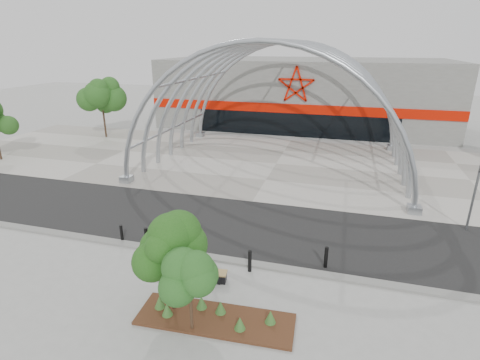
% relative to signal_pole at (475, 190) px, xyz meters
% --- Properties ---
extents(ground, '(140.00, 140.00, 0.00)m').
position_rel_signal_pole_xyz_m(ground, '(-12.52, -6.47, -2.41)').
color(ground, '#969691').
rests_on(ground, ground).
extents(road, '(140.00, 7.00, 0.02)m').
position_rel_signal_pole_xyz_m(road, '(-12.52, -2.97, -2.40)').
color(road, black).
rests_on(road, ground).
extents(forecourt, '(60.00, 17.00, 0.04)m').
position_rel_signal_pole_xyz_m(forecourt, '(-12.52, 9.03, -2.39)').
color(forecourt, gray).
rests_on(forecourt, ground).
extents(kerb, '(60.00, 0.50, 0.12)m').
position_rel_signal_pole_xyz_m(kerb, '(-12.52, -6.72, -2.35)').
color(kerb, slate).
rests_on(kerb, ground).
extents(arena_building, '(34.00, 15.24, 8.00)m').
position_rel_signal_pole_xyz_m(arena_building, '(-12.52, 26.98, 1.58)').
color(arena_building, slate).
rests_on(arena_building, ground).
extents(vault_canopy, '(20.80, 15.80, 20.36)m').
position_rel_signal_pole_xyz_m(vault_canopy, '(-12.52, 9.03, -2.39)').
color(vault_canopy, '#9CA2A8').
rests_on(vault_canopy, ground).
extents(planting_bed, '(6.05, 2.16, 0.63)m').
position_rel_signal_pole_xyz_m(planting_bed, '(-11.23, -10.73, -2.26)').
color(planting_bed, '#3A1C12').
rests_on(planting_bed, ground).
extents(signal_pole, '(0.35, 0.64, 4.61)m').
position_rel_signal_pole_xyz_m(signal_pole, '(0.00, 0.00, 0.00)').
color(signal_pole, slate).
rests_on(signal_pole, ground).
extents(street_tree_0, '(1.76, 1.76, 4.00)m').
position_rel_signal_pole_xyz_m(street_tree_0, '(-12.89, -10.65, 0.47)').
color(street_tree_0, black).
rests_on(street_tree_0, ground).
extents(street_tree_1, '(1.42, 1.42, 3.36)m').
position_rel_signal_pole_xyz_m(street_tree_1, '(-11.79, -11.47, 0.01)').
color(street_tree_1, '#312012').
rests_on(street_tree_1, ground).
extents(bench_0, '(2.01, 0.86, 0.41)m').
position_rel_signal_pole_xyz_m(bench_0, '(-15.02, -7.37, -2.21)').
color(bench_0, black).
rests_on(bench_0, ground).
extents(bench_1, '(2.34, 0.80, 0.48)m').
position_rel_signal_pole_xyz_m(bench_1, '(-12.60, -8.49, -2.17)').
color(bench_1, black).
rests_on(bench_1, ground).
extents(bollard_0, '(0.15, 0.15, 0.96)m').
position_rel_signal_pole_xyz_m(bollard_0, '(-17.86, -6.44, -1.93)').
color(bollard_0, black).
rests_on(bollard_0, ground).
extents(bollard_1, '(0.18, 0.18, 1.12)m').
position_rel_signal_pole_xyz_m(bollard_1, '(-16.31, -6.61, -1.85)').
color(bollard_1, black).
rests_on(bollard_1, ground).
extents(bollard_2, '(0.17, 0.17, 1.05)m').
position_rel_signal_pole_xyz_m(bollard_2, '(-10.70, -7.25, -1.88)').
color(bollard_2, black).
rests_on(bollard_2, ground).
extents(bollard_3, '(0.18, 0.18, 1.12)m').
position_rel_signal_pole_xyz_m(bollard_3, '(-12.15, -8.50, -1.85)').
color(bollard_3, black).
rests_on(bollard_3, ground).
extents(bollard_4, '(0.17, 0.17, 1.06)m').
position_rel_signal_pole_xyz_m(bollard_4, '(-7.38, -5.98, -1.88)').
color(bollard_4, black).
rests_on(bollard_4, ground).
extents(bg_tree_0, '(3.00, 3.00, 6.45)m').
position_rel_signal_pole_xyz_m(bg_tree_0, '(-32.52, 13.53, 2.23)').
color(bg_tree_0, black).
rests_on(bg_tree_0, ground).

